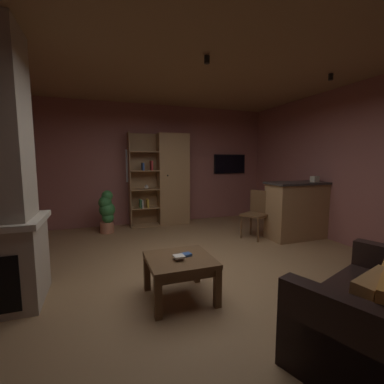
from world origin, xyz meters
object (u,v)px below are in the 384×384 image
object	(u,v)px
table_book_0	(186,255)
dining_chair	(257,211)
coffee_table	(180,265)
wall_mounted_tv	(230,164)
potted_floor_plant	(107,211)
bookshelf_cabinet	(169,180)
kitchen_bar_counter	(300,210)
tissue_box	(315,179)
table_book_1	(179,256)

from	to	relation	value
table_book_0	dining_chair	world-z (taller)	dining_chair
coffee_table	wall_mounted_tv	distance (m)	4.47
table_book_0	potted_floor_plant	size ratio (longest dim) A/B	0.13
bookshelf_cabinet	coffee_table	xyz separation A→B (m)	(-0.77, -3.37, -0.68)
kitchen_bar_counter	tissue_box	xyz separation A→B (m)	(0.23, -0.08, 0.60)
potted_floor_plant	table_book_0	bearing A→B (deg)	-75.97
dining_chair	potted_floor_plant	bearing A→B (deg)	154.35
tissue_box	table_book_0	bearing A→B (deg)	-156.97
bookshelf_cabinet	tissue_box	size ratio (longest dim) A/B	17.67
coffee_table	tissue_box	bearing A→B (deg)	22.93
bookshelf_cabinet	potted_floor_plant	xyz separation A→B (m)	(-1.43, -0.36, -0.59)
bookshelf_cabinet	coffee_table	world-z (taller)	bookshelf_cabinet
coffee_table	potted_floor_plant	world-z (taller)	potted_floor_plant
tissue_box	dining_chair	world-z (taller)	tissue_box
table_book_1	dining_chair	distance (m)	2.74
wall_mounted_tv	tissue_box	bearing A→B (deg)	-74.15
coffee_table	kitchen_bar_counter	bearing A→B (deg)	25.85
potted_floor_plant	kitchen_bar_counter	bearing A→B (deg)	-24.54
table_book_1	dining_chair	bearing A→B (deg)	39.62
table_book_1	wall_mounted_tv	world-z (taller)	wall_mounted_tv
bookshelf_cabinet	table_book_1	distance (m)	3.56
table_book_0	table_book_1	world-z (taller)	table_book_1
dining_chair	tissue_box	bearing A→B (deg)	-20.15
coffee_table	dining_chair	distance (m)	2.69
table_book_1	coffee_table	bearing A→B (deg)	64.71
tissue_box	table_book_0	xyz separation A→B (m)	(-3.03, -1.29, -0.68)
table_book_0	table_book_1	distance (m)	0.14
coffee_table	potted_floor_plant	distance (m)	3.09
coffee_table	wall_mounted_tv	xyz separation A→B (m)	(2.46, 3.58, 1.04)
table_book_0	table_book_1	bearing A→B (deg)	-141.36
coffee_table	table_book_0	xyz separation A→B (m)	(0.08, 0.03, 0.10)
table_book_1	potted_floor_plant	distance (m)	3.13
potted_floor_plant	bookshelf_cabinet	bearing A→B (deg)	13.97
table_book_0	wall_mounted_tv	size ratio (longest dim) A/B	0.13
coffee_table	dining_chair	bearing A→B (deg)	39.05
tissue_box	table_book_1	xyz separation A→B (m)	(-3.13, -1.37, -0.65)
tissue_box	coffee_table	size ratio (longest dim) A/B	0.17
dining_chair	potted_floor_plant	size ratio (longest dim) A/B	1.04
kitchen_bar_counter	potted_floor_plant	world-z (taller)	kitchen_bar_counter
bookshelf_cabinet	tissue_box	world-z (taller)	bookshelf_cabinet
dining_chair	bookshelf_cabinet	bearing A→B (deg)	128.11
potted_floor_plant	wall_mounted_tv	distance (m)	3.32
bookshelf_cabinet	table_book_1	size ratio (longest dim) A/B	19.31
table_book_0	potted_floor_plant	xyz separation A→B (m)	(-0.75, 2.98, -0.01)
kitchen_bar_counter	table_book_0	size ratio (longest dim) A/B	12.05
bookshelf_cabinet	potted_floor_plant	bearing A→B (deg)	-166.03
kitchen_bar_counter	dining_chair	xyz separation A→B (m)	(-0.79, 0.30, -0.02)
bookshelf_cabinet	table_book_0	distance (m)	3.46
coffee_table	table_book_0	world-z (taller)	table_book_0
table_book_0	wall_mounted_tv	world-z (taller)	wall_mounted_tv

